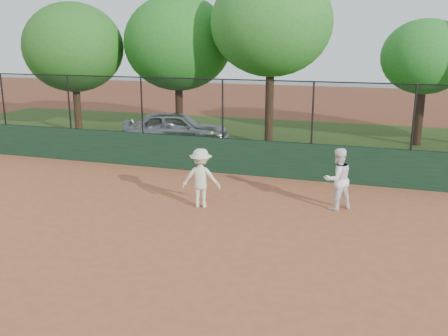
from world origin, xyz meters
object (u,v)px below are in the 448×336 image
(tree_0, at_px, (73,48))
(tree_2, at_px, (271,23))
(player_second, at_px, (338,179))
(tree_1, at_px, (178,43))
(player_main, at_px, (201,178))
(parked_car, at_px, (176,129))
(tree_3, at_px, (425,57))

(tree_0, xyz_separation_m, tree_2, (9.40, 0.35, 1.01))
(player_second, relative_size, tree_0, 0.27)
(tree_0, bearing_deg, tree_1, 15.16)
(player_main, xyz_separation_m, tree_0, (-9.59, 8.47, 3.26))
(parked_car, relative_size, tree_3, 0.85)
(player_main, xyz_separation_m, tree_2, (-0.19, 8.83, 4.28))
(player_second, xyz_separation_m, player_main, (-3.53, -0.98, -0.02))
(tree_1, distance_m, tree_3, 10.83)
(player_second, relative_size, tree_1, 0.26)
(player_main, height_order, tree_2, tree_2)
(tree_0, bearing_deg, tree_3, 7.89)
(parked_car, height_order, player_main, player_main)
(tree_3, bearing_deg, tree_0, -172.11)
(tree_2, bearing_deg, player_second, -64.64)
(player_main, relative_size, tree_3, 0.40)
(parked_car, distance_m, player_second, 9.52)
(parked_car, height_order, tree_0, tree_0)
(player_second, height_order, tree_1, tree_1)
(tree_0, bearing_deg, player_second, -29.74)
(parked_car, relative_size, player_second, 2.69)
(player_second, bearing_deg, tree_2, -103.68)
(tree_0, height_order, tree_3, tree_0)
(parked_car, xyz_separation_m, tree_2, (3.61, 1.78, 4.32))
(parked_car, distance_m, tree_1, 4.56)
(player_second, bearing_deg, tree_0, -68.78)
(tree_2, bearing_deg, tree_3, 16.31)
(parked_car, bearing_deg, tree_3, -87.16)
(tree_3, bearing_deg, player_second, -104.18)
(tree_1, xyz_separation_m, tree_2, (4.62, -0.94, 0.81))
(tree_3, bearing_deg, tree_2, -163.69)
(tree_3, bearing_deg, player_main, -119.31)
(player_second, relative_size, tree_3, 0.32)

